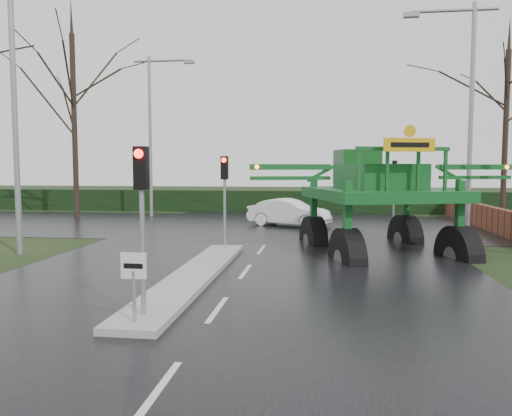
# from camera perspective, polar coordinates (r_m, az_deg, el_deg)

# --- Properties ---
(ground) EXTENTS (140.00, 140.00, 0.00)m
(ground) POSITION_cam_1_polar(r_m,az_deg,el_deg) (11.13, -4.43, -11.59)
(ground) COLOR black
(ground) RESTS_ON ground
(road_main) EXTENTS (14.00, 80.00, 0.02)m
(road_main) POSITION_cam_1_polar(r_m,az_deg,el_deg) (20.81, 1.28, -3.93)
(road_main) COLOR black
(road_main) RESTS_ON ground
(road_cross) EXTENTS (80.00, 12.00, 0.02)m
(road_cross) POSITION_cam_1_polar(r_m,az_deg,el_deg) (26.73, 2.68, -2.02)
(road_cross) COLOR black
(road_cross) RESTS_ON ground
(median_island) EXTENTS (1.20, 10.00, 0.16)m
(median_island) POSITION_cam_1_polar(r_m,az_deg,el_deg) (14.24, -7.08, -7.66)
(median_island) COLOR gray
(median_island) RESTS_ON ground
(hedge_row) EXTENTS (44.00, 0.90, 1.50)m
(hedge_row) POSITION_cam_1_polar(r_m,az_deg,el_deg) (34.61, 3.80, 0.74)
(hedge_row) COLOR black
(hedge_row) RESTS_ON ground
(brick_wall) EXTENTS (0.40, 20.00, 1.20)m
(brick_wall) POSITION_cam_1_polar(r_m,az_deg,el_deg) (27.83, 24.77, -0.95)
(brick_wall) COLOR #592D1E
(brick_wall) RESTS_ON ground
(keep_left_sign) EXTENTS (0.50, 0.07, 1.35)m
(keep_left_sign) POSITION_cam_1_polar(r_m,az_deg,el_deg) (9.84, -13.80, -7.53)
(keep_left_sign) COLOR gray
(keep_left_sign) RESTS_ON ground
(traffic_signal_near) EXTENTS (0.26, 0.33, 3.52)m
(traffic_signal_near) POSITION_cam_1_polar(r_m,az_deg,el_deg) (10.10, -12.95, 1.57)
(traffic_signal_near) COLOR gray
(traffic_signal_near) RESTS_ON ground
(traffic_signal_mid) EXTENTS (0.26, 0.33, 3.52)m
(traffic_signal_mid) POSITION_cam_1_polar(r_m,az_deg,el_deg) (18.30, -3.61, 3.01)
(traffic_signal_mid) COLOR gray
(traffic_signal_mid) RESTS_ON ground
(traffic_signal_far) EXTENTS (0.26, 0.33, 3.52)m
(traffic_signal_far) POSITION_cam_1_polar(r_m,az_deg,el_deg) (30.77, 15.52, 3.52)
(traffic_signal_far) COLOR gray
(traffic_signal_far) RESTS_ON ground
(street_light_left_near) EXTENTS (3.85, 0.30, 10.00)m
(street_light_left_near) POSITION_cam_1_polar(r_m,az_deg,el_deg) (19.69, -25.21, 12.62)
(street_light_left_near) COLOR gray
(street_light_left_near) RESTS_ON ground
(street_light_right) EXTENTS (3.85, 0.30, 10.00)m
(street_light_right) POSITION_cam_1_polar(r_m,az_deg,el_deg) (23.41, 22.68, 11.36)
(street_light_right) COLOR gray
(street_light_right) RESTS_ON ground
(street_light_left_far) EXTENTS (3.85, 0.30, 10.00)m
(street_light_left_far) POSITION_cam_1_polar(r_m,az_deg,el_deg) (32.32, -11.50, 9.68)
(street_light_left_far) COLOR gray
(street_light_left_far) RESTS_ON ground
(tree_left_far) EXTENTS (7.70, 7.70, 13.26)m
(tree_left_far) POSITION_cam_1_polar(r_m,az_deg,el_deg) (32.29, -20.12, 11.56)
(tree_left_far) COLOR black
(tree_left_far) RESTS_ON ground
(tree_right_far) EXTENTS (7.00, 7.00, 12.05)m
(tree_right_far) POSITION_cam_1_polar(r_m,az_deg,el_deg) (33.42, 26.70, 9.98)
(tree_right_far) COLOR black
(tree_right_far) RESTS_ON ground
(crop_sprayer) EXTENTS (9.68, 7.34, 5.62)m
(crop_sprayer) POSITION_cam_1_polar(r_m,az_deg,el_deg) (16.90, 10.17, 3.04)
(crop_sprayer) COLOR black
(crop_sprayer) RESTS_ON ground
(white_sedan) EXTENTS (4.59, 2.88, 1.43)m
(white_sedan) POSITION_cam_1_polar(r_m,az_deg,el_deg) (26.54, 3.78, -2.09)
(white_sedan) COLOR white
(white_sedan) RESTS_ON ground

